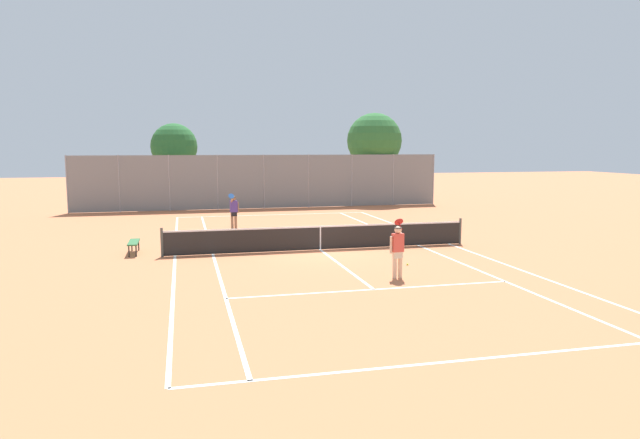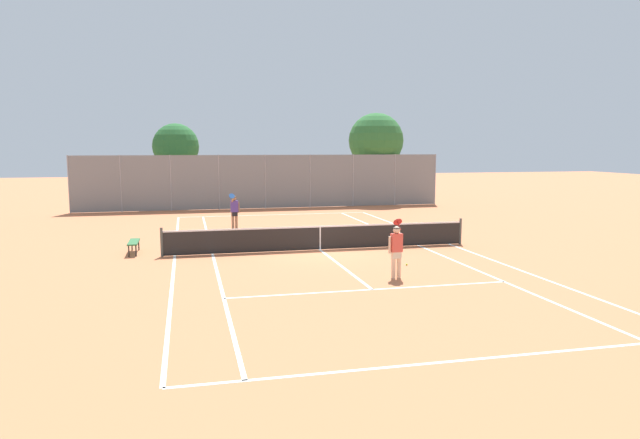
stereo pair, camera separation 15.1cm
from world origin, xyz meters
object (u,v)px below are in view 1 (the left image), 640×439
Objects in this scene: courtside_bench at (134,243)px; tree_behind_right at (375,142)px; loose_tennis_ball_0 at (228,248)px; tennis_net at (320,237)px; tree_behind_left at (174,148)px; player_near_side at (398,248)px; player_far_left at (234,210)px; loose_tennis_ball_1 at (407,264)px.

courtside_bench is 0.24× the size of tree_behind_right.
courtside_bench is (-3.54, -0.29, 0.38)m from loose_tennis_ball_0.
tree_behind_left is (-5.63, 18.19, 3.40)m from tennis_net.
tree_behind_left is at bearing 106.20° from player_near_side.
tree_behind_left is (-2.88, 11.54, 2.98)m from player_far_left.
tree_behind_right is at bearing 72.74° from player_near_side.
tennis_net is 2.16× the size of tree_behind_left.
tennis_net is 181.82× the size of loose_tennis_ball_1.
tree_behind_left reaches higher than courtside_bench.
tree_behind_left is at bearing 97.25° from loose_tennis_ball_0.
loose_tennis_ball_1 is at bearing -70.21° from tree_behind_left.
loose_tennis_ball_0 is at bearing 4.74° from courtside_bench.
tennis_net is 181.82× the size of loose_tennis_ball_0.
loose_tennis_ball_1 is 0.04× the size of courtside_bench.
loose_tennis_ball_0 is at bearing 140.15° from loose_tennis_ball_1.
tree_behind_left is 0.87× the size of tree_behind_right.
tree_behind_left is (-2.16, 17.00, 3.87)m from loose_tennis_ball_0.
player_near_side reaches higher than loose_tennis_ball_0.
loose_tennis_ball_1 is at bearing -106.00° from tree_behind_right.
tree_behind_left reaches higher than loose_tennis_ball_0.
tree_behind_left reaches higher than player_near_side.
loose_tennis_ball_0 is 20.50m from tree_behind_right.
loose_tennis_ball_0 is 0.04× the size of courtside_bench.
tree_behind_right is (15.21, 16.58, 3.93)m from courtside_bench.
loose_tennis_ball_1 is at bearing 58.43° from player_near_side.
player_near_side reaches higher than loose_tennis_ball_1.
tree_behind_right reaches higher than courtside_bench.
tennis_net is 5.34m from player_near_side.
loose_tennis_ball_0 is 17.57m from tree_behind_left.
tree_behind_right is at bearing 74.00° from loose_tennis_ball_1.
tree_behind_right is (13.84, -0.71, 0.44)m from tree_behind_left.
tennis_net is 8.00× the size of courtside_bench.
tree_behind_right reaches higher than player_near_side.
player_far_left is at bearing 82.52° from loose_tennis_ball_0.
tree_behind_left reaches higher than loose_tennis_ball_1.
player_near_side is 2.15m from loose_tennis_ball_1.
player_far_left is 11.35m from loose_tennis_ball_1.
player_far_left is 0.28× the size of tree_behind_right.
tennis_net is 6.76× the size of player_far_left.
tree_behind_right is (11.67, 16.29, 4.31)m from loose_tennis_ball_0.
loose_tennis_ball_0 is 0.01× the size of tree_behind_left.
tree_behind_left is at bearing 109.79° from loose_tennis_ball_1.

